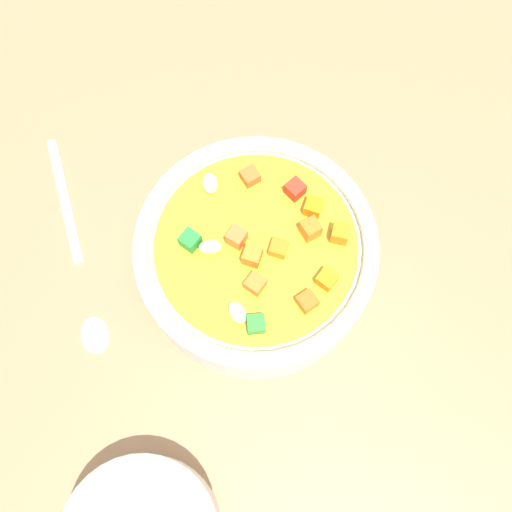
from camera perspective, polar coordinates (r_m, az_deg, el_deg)
name	(u,v)px	position (r cm, az deg, el deg)	size (l,w,h in cm)	color
ground_plane	(256,272)	(48.84, 0.00, -1.58)	(140.00, 140.00, 2.00)	#9E754F
soup_bowl_main	(256,255)	(44.90, 0.01, 0.09)	(18.00, 18.00, 6.80)	white
spoon	(75,252)	(50.06, -17.00, 0.33)	(11.45, 17.49, 0.95)	silver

